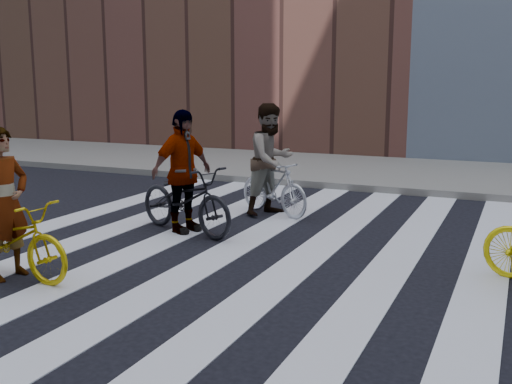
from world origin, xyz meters
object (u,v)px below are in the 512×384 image
Objects in this scene: bike_yellow_left at (11,239)px; rider_mid at (271,160)px; rider_left at (5,203)px; rider_rear at (182,172)px; bike_silver_mid at (274,187)px; bike_dark_rear at (186,199)px.

bike_yellow_left is 0.93× the size of rider_mid.
rider_left is 0.95× the size of rider_rear.
rider_rear is at bearing -178.88° from rider_mid.
rider_mid is at bearing -15.50° from rider_left.
bike_dark_rear reaches higher than bike_silver_mid.
rider_rear reaches higher than bike_silver_mid.
rider_left is at bearing -174.72° from bike_silver_mid.
rider_left is 4.71m from rider_mid.
rider_mid reaches higher than bike_dark_rear.
bike_dark_rear is (0.76, 2.73, 0.05)m from bike_yellow_left.
rider_mid is at bearing -14.93° from bike_yellow_left.
rider_left is at bearing 93.21° from bike_yellow_left.
bike_dark_rear is 1.11× the size of rider_left.
bike_dark_rear is at bearing -177.47° from rider_mid.
bike_yellow_left is at bearing -173.56° from rider_mid.
rider_mid is (-0.05, 0.00, 0.48)m from bike_silver_mid.
rider_left reaches higher than bike_dark_rear.
rider_left is at bearing -174.14° from rider_mid.
rider_mid is (1.51, 4.46, 0.07)m from rider_left.
rider_rear is (-0.05, 0.00, 0.42)m from bike_dark_rear.
rider_left reaches higher than bike_yellow_left.
rider_rear is (-0.75, -1.73, -0.02)m from rider_mid.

